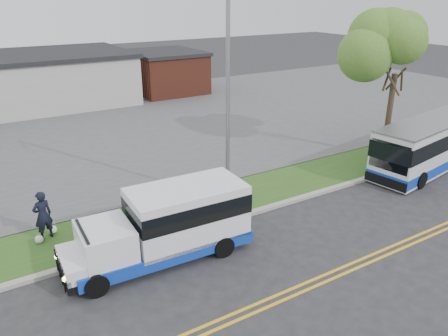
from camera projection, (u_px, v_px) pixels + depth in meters
ground at (200, 246)px, 16.73m from camera, size 140.00×140.00×0.00m
lane_line_north at (258, 303)px, 13.68m from camera, size 70.00×0.12×0.01m
lane_line_south at (264, 309)px, 13.45m from camera, size 70.00×0.12×0.01m
curb at (187, 232)px, 17.57m from camera, size 80.00×0.30×0.15m
verge at (168, 215)px, 19.00m from camera, size 80.00×3.30×0.10m
parking_lot at (82, 132)px, 30.14m from camera, size 80.00×25.00×0.10m
brick_wing at (166, 72)px, 41.62m from camera, size 6.30×7.30×3.90m
tree_east at (399, 49)px, 23.54m from camera, size 5.20×5.20×8.33m
streetlight_near at (229, 90)px, 18.37m from camera, size 0.35×1.53×9.50m
shuttle_bus at (171, 222)px, 15.70m from camera, size 6.88×2.51×2.60m
transit_bus at (436, 142)px, 24.02m from camera, size 10.17×3.77×2.76m
pedestrian at (43, 215)px, 16.75m from camera, size 0.82×0.64×1.99m
grocery_bag_left at (39, 239)px, 16.73m from camera, size 0.32×0.32×0.32m
grocery_bag_right at (53, 229)px, 17.41m from camera, size 0.32×0.32×0.32m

